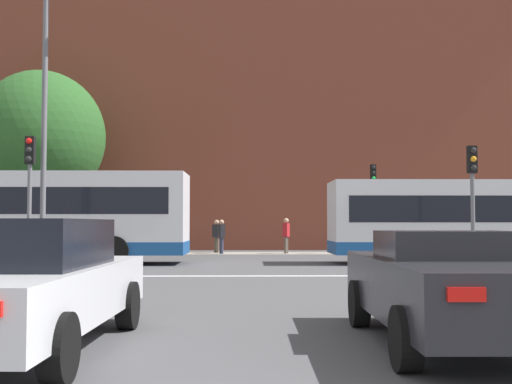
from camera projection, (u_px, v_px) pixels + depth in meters
stop_line_strip at (250, 276)px, 17.25m from camera, size 9.64×0.30×0.01m
far_pavement at (249, 253)px, 30.14m from camera, size 70.71×2.50×0.01m
brick_civic_building at (284, 96)px, 41.07m from camera, size 35.04×14.52×25.96m
car_saloon_left at (24, 284)px, 7.18m from camera, size 2.01×4.84×1.48m
car_roadster_right at (452, 285)px, 7.53m from camera, size 1.99×4.41×1.33m
bus_crossing_lead at (481, 220)px, 22.68m from camera, size 10.65×2.65×2.90m
bus_crossing_trailing at (15, 215)px, 22.42m from camera, size 12.00×2.65×3.17m
traffic_light_near_left at (30, 180)px, 18.21m from camera, size 0.26×0.31×3.90m
traffic_light_far_left at (106, 198)px, 29.22m from camera, size 0.26×0.31×3.77m
traffic_light_near_right at (473, 186)px, 18.61m from camera, size 0.26×0.31×3.68m
traffic_light_far_right at (373, 194)px, 30.01m from camera, size 0.26×0.31×4.18m
street_lamp_junction at (53, 100)px, 18.70m from camera, size 1.75×0.36×8.44m
pedestrian_waiting at (286, 233)px, 29.88m from camera, size 0.35×0.45×1.66m
pedestrian_walking_east at (217, 234)px, 30.74m from camera, size 0.44×0.44×1.58m
pedestrian_walking_west at (222, 234)px, 29.61m from camera, size 0.34×0.45×1.58m
tree_by_building at (41, 137)px, 30.37m from camera, size 6.01×6.01×8.66m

